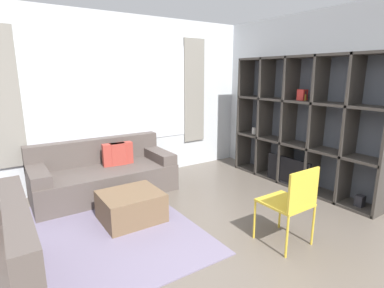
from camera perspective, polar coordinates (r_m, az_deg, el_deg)
The scene contains 7 objects.
wall_back at distance 5.08m, azimuth -14.63°, elevation 8.13°, with size 6.19×0.11×2.70m.
wall_right at distance 5.23m, azimuth 19.97°, elevation 7.83°, with size 0.07×4.51×2.70m, color silver.
area_rug at distance 3.68m, azimuth -19.70°, elevation -16.28°, with size 2.36×2.36×0.01m, color slate.
shelving_unit at distance 4.98m, azimuth 20.42°, elevation 3.37°, with size 0.39×2.56×2.04m.
couch_main at distance 4.72m, azimuth -16.36°, elevation -5.67°, with size 2.02×0.90×0.79m.
ottoman at distance 3.83m, azimuth -11.53°, elevation -11.58°, with size 0.71×0.63×0.36m.
folding_chair at distance 3.28m, azimuth 18.53°, elevation -9.99°, with size 0.44×0.46×0.86m.
Camera 1 is at (-1.66, -1.44, 1.77)m, focal length 28.00 mm.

